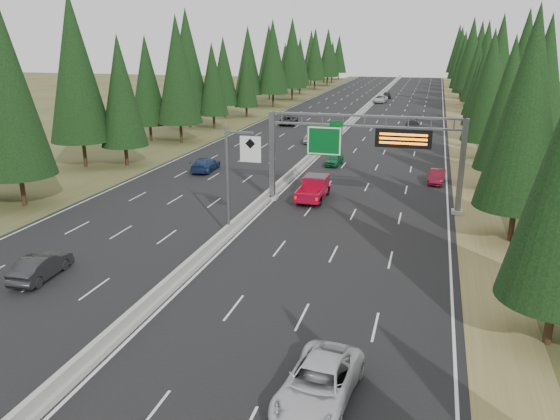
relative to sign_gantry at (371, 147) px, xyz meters
The scene contains 19 objects.
road 46.29m from the sign_gantry, 101.18° to the left, with size 32.00×260.00×0.08m, color black.
shoulder_right 46.28m from the sign_gantry, 78.86° to the left, with size 3.60×260.00×0.06m, color olive.
shoulder_left 52.70m from the sign_gantry, 120.63° to the left, with size 3.60×260.00×0.06m, color #3B411E.
median_barrier 46.25m from the sign_gantry, 101.18° to the left, with size 0.70×260.00×0.85m.
sign_gantry is the anchor object (origin of this frame).
hov_sign_pole 12.96m from the sign_gantry, 130.04° to the right, with size 2.80×0.50×8.00m.
tree_row_right 45.67m from the sign_gantry, 73.31° to the left, with size 11.93×243.88×18.95m.
tree_row_left 50.31m from the sign_gantry, 128.19° to the left, with size 12.45×242.46×18.78m.
silver_minivan 27.27m from the sign_gantry, 87.25° to the right, with size 2.60×5.65×1.57m, color silver.
red_pickup 6.65m from the sign_gantry, 163.00° to the left, with size 2.15×6.03×1.96m.
car_ahead_green 17.08m from the sign_gantry, 110.38° to the left, with size 1.54×3.82×1.30m, color #155F33.
car_ahead_dkred 12.41m from the sign_gantry, 61.11° to the left, with size 1.42×4.07×1.34m, color maroon.
car_ahead_dkgrey 44.29m from the sign_gantry, 87.88° to the left, with size 2.09×5.15×1.49m, color black.
car_ahead_white 83.02m from the sign_gantry, 95.00° to the left, with size 2.65×5.74×1.60m, color beige.
car_ahead_far 93.53m from the sign_gantry, 94.08° to the left, with size 1.81×4.51×1.54m, color black.
car_onc_near 26.58m from the sign_gantry, 130.64° to the right, with size 1.58×4.52×1.49m, color #232326.
car_onc_blue 21.14m from the sign_gantry, 154.91° to the left, with size 2.06×5.07×1.47m, color navy.
car_onc_white 31.15m from the sign_gantry, 111.09° to the left, with size 1.92×4.77×1.62m, color silver.
car_onc_far 48.22m from the sign_gantry, 112.87° to the left, with size 2.57×5.58×1.55m, color black.
Camera 1 is at (13.71, -10.08, 13.73)m, focal length 35.00 mm.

